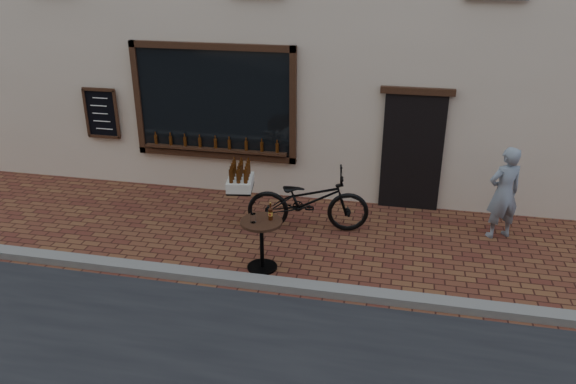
# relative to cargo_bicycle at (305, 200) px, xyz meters

# --- Properties ---
(ground) EXTENTS (90.00, 90.00, 0.00)m
(ground) POSITION_rel_cargo_bicycle_xyz_m (-0.15, -2.13, -0.57)
(ground) COLOR #54241B
(ground) RESTS_ON ground
(kerb) EXTENTS (90.00, 0.25, 0.12)m
(kerb) POSITION_rel_cargo_bicycle_xyz_m (-0.15, -1.93, -0.51)
(kerb) COLOR slate
(kerb) RESTS_ON ground
(cargo_bicycle) EXTENTS (2.51, 1.07, 1.19)m
(cargo_bicycle) POSITION_rel_cargo_bicycle_xyz_m (0.00, 0.00, 0.00)
(cargo_bicycle) COLOR black
(cargo_bicycle) RESTS_ON ground
(bistro_table) EXTENTS (0.64, 0.64, 1.09)m
(bistro_table) POSITION_rel_cargo_bicycle_xyz_m (-0.41, -1.44, 0.02)
(bistro_table) COLOR black
(bistro_table) RESTS_ON ground
(pedestrian) EXTENTS (0.70, 0.61, 1.62)m
(pedestrian) POSITION_rel_cargo_bicycle_xyz_m (3.29, 0.43, 0.24)
(pedestrian) COLOR gray
(pedestrian) RESTS_ON ground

